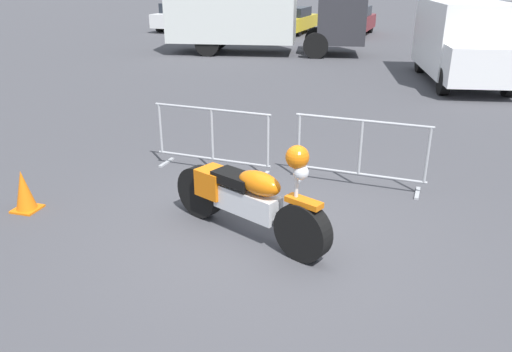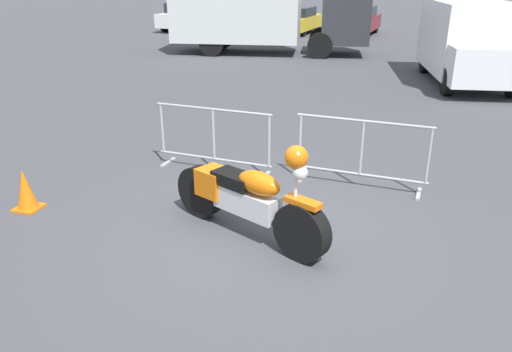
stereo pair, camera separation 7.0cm
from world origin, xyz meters
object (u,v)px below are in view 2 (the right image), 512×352
(pedestrian, at_px, (329,25))
(traffic_cone, at_px, (25,190))
(parked_car_white, at_px, (189,16))
(parked_car_maroon, at_px, (358,21))
(parked_car_green, at_px, (241,18))
(crowd_barrier_far, at_px, (361,153))
(crowd_barrier_near, at_px, (214,139))
(motorcycle, at_px, (247,198))
(parked_car_yellow, at_px, (298,20))
(box_truck, at_px, (259,11))
(delivery_van, at_px, (467,40))

(pedestrian, relative_size, traffic_cone, 2.86)
(parked_car_white, xyz_separation_m, pedestrian, (8.63, -4.26, 0.17))
(parked_car_maroon, bearing_deg, parked_car_green, 97.96)
(crowd_barrier_far, bearing_deg, crowd_barrier_near, 180.00)
(parked_car_white, distance_m, parked_car_maroon, 9.44)
(motorcycle, xyz_separation_m, parked_car_yellow, (-4.09, 22.03, 0.17))
(motorcycle, height_order, parked_car_maroon, parked_car_maroon)
(parked_car_yellow, bearing_deg, crowd_barrier_near, -166.31)
(box_truck, relative_size, pedestrian, 4.71)
(crowd_barrier_near, relative_size, pedestrian, 1.21)
(box_truck, height_order, traffic_cone, box_truck)
(crowd_barrier_far, bearing_deg, parked_car_maroon, 96.10)
(traffic_cone, bearing_deg, crowd_barrier_near, 47.24)
(parked_car_maroon, xyz_separation_m, traffic_cone, (-2.23, -22.24, -0.44))
(delivery_van, distance_m, pedestrian, 8.47)
(motorcycle, relative_size, pedestrian, 1.34)
(traffic_cone, bearing_deg, pedestrian, 85.43)
(parked_car_yellow, distance_m, pedestrian, 5.01)
(crowd_barrier_far, distance_m, pedestrian, 15.91)
(delivery_van, bearing_deg, parked_car_maroon, -168.35)
(pedestrian, bearing_deg, delivery_van, -161.51)
(parked_car_yellow, height_order, parked_car_maroon, parked_car_maroon)
(parked_car_yellow, bearing_deg, parked_car_white, 96.95)
(parked_car_yellow, relative_size, pedestrian, 2.44)
(motorcycle, relative_size, box_truck, 0.28)
(delivery_van, bearing_deg, box_truck, -125.95)
(box_truck, height_order, parked_car_maroon, box_truck)
(crowd_barrier_near, relative_size, parked_car_yellow, 0.49)
(motorcycle, height_order, delivery_van, delivery_van)
(motorcycle, relative_size, crowd_barrier_far, 1.11)
(motorcycle, relative_size, parked_car_white, 0.50)
(traffic_cone, bearing_deg, parked_car_yellow, 92.36)
(crowd_barrier_far, relative_size, parked_car_green, 0.46)
(box_truck, xyz_separation_m, parked_car_green, (-3.13, 7.20, -0.90))
(parked_car_white, relative_size, traffic_cone, 7.68)
(box_truck, xyz_separation_m, parked_car_maroon, (3.16, 7.48, -0.90))
(motorcycle, relative_size, delivery_van, 0.43)
(parked_car_green, relative_size, pedestrian, 2.63)
(parked_car_maroon, distance_m, pedestrian, 4.54)
(crowd_barrier_near, height_order, parked_car_green, parked_car_green)
(parked_car_white, distance_m, parked_car_yellow, 6.30)
(traffic_cone, bearing_deg, box_truck, 93.61)
(delivery_van, height_order, pedestrian, delivery_van)
(motorcycle, height_order, parked_car_green, parked_car_green)
(motorcycle, height_order, crowd_barrier_near, motorcycle)
(traffic_cone, bearing_deg, crowd_barrier_far, 26.06)
(crowd_barrier_far, distance_m, parked_car_yellow, 20.74)
(crowd_barrier_near, bearing_deg, crowd_barrier_far, 0.00)
(box_truck, relative_size, parked_car_white, 1.76)
(crowd_barrier_near, relative_size, traffic_cone, 3.45)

